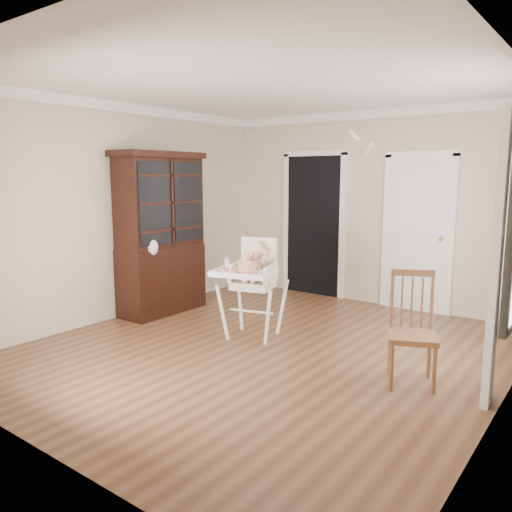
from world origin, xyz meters
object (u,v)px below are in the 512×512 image
Objects in this scene: high_chair at (253,276)px; sippy_cup at (227,262)px; china_cabinet at (161,233)px; cake at (247,267)px; dining_chair at (412,332)px.

sippy_cup is at bearing -154.55° from high_chair.
china_cabinet is (-1.40, 0.32, 0.20)m from sippy_cup.
sippy_cup is (-0.21, -0.19, 0.16)m from high_chair.
china_cabinet is at bearing 159.98° from high_chair.
high_chair is at bearing 40.78° from sippy_cup.
china_cabinet is at bearing 167.61° from cake.
high_chair reaches higher than cake.
high_chair is at bearing -4.70° from china_cabinet.
sippy_cup is 0.16× the size of dining_chair.
china_cabinet is 2.14× the size of dining_chair.
cake is 1.81m from dining_chair.
dining_chair is at bearing 1.80° from cake.
cake is 0.12× the size of china_cabinet.
cake is 0.33m from sippy_cup.
high_chair is at bearing 149.91° from dining_chair.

